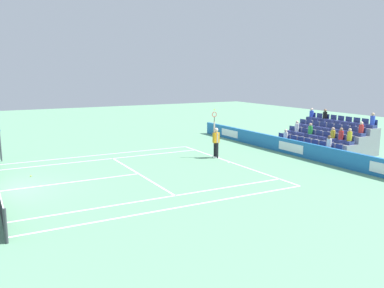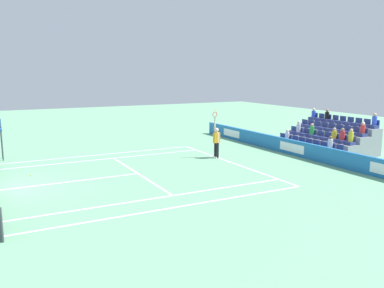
# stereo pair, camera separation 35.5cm
# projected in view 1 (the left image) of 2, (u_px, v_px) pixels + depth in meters

# --- Properties ---
(line_baseline) EXTENTS (10.97, 0.10, 0.01)m
(line_baseline) POSITION_uv_depth(u_px,v_px,m) (231.00, 162.00, 22.56)
(line_baseline) COLOR white
(line_baseline) RESTS_ON ground
(line_service) EXTENTS (8.23, 0.10, 0.01)m
(line_service) POSITION_uv_depth(u_px,v_px,m) (138.00, 174.00, 19.97)
(line_service) COLOR white
(line_service) RESTS_ON ground
(line_centre_service) EXTENTS (0.10, 6.40, 0.01)m
(line_centre_service) POSITION_uv_depth(u_px,v_px,m) (73.00, 182.00, 18.47)
(line_centre_service) COLOR white
(line_centre_service) RESTS_ON ground
(line_singles_sideline_left) EXTENTS (0.10, 11.89, 0.01)m
(line_singles_sideline_left) POSITION_uv_depth(u_px,v_px,m) (105.00, 159.00, 23.32)
(line_singles_sideline_left) COLOR white
(line_singles_sideline_left) RESTS_ON ground
(line_singles_sideline_right) EXTENTS (0.10, 11.89, 0.01)m
(line_singles_sideline_right) POSITION_uv_depth(u_px,v_px,m) (165.00, 197.00, 16.20)
(line_singles_sideline_right) COLOR white
(line_singles_sideline_right) RESTS_ON ground
(line_doubles_sideline_left) EXTENTS (0.10, 11.89, 0.01)m
(line_doubles_sideline_left) POSITION_uv_depth(u_px,v_px,m) (99.00, 155.00, 24.50)
(line_doubles_sideline_left) COLOR white
(line_doubles_sideline_left) RESTS_ON ground
(line_doubles_sideline_right) EXTENTS (0.10, 11.89, 0.01)m
(line_doubles_sideline_right) POSITION_uv_depth(u_px,v_px,m) (180.00, 207.00, 15.02)
(line_doubles_sideline_right) COLOR white
(line_doubles_sideline_right) RESTS_ON ground
(line_centre_mark) EXTENTS (0.10, 0.20, 0.01)m
(line_centre_mark) POSITION_uv_depth(u_px,v_px,m) (229.00, 162.00, 22.51)
(line_centre_mark) COLOR white
(line_centre_mark) RESTS_ON ground
(sponsor_barrier) EXTENTS (20.03, 0.22, 0.92)m
(sponsor_barrier) POSITION_uv_depth(u_px,v_px,m) (292.00, 147.00, 24.59)
(sponsor_barrier) COLOR #1E66AD
(sponsor_barrier) RESTS_ON ground
(tennis_player) EXTENTS (0.53, 0.36, 2.85)m
(tennis_player) POSITION_uv_depth(u_px,v_px,m) (216.00, 141.00, 23.60)
(tennis_player) COLOR black
(tennis_player) RESTS_ON ground
(stadium_stand) EXTENTS (5.58, 3.80, 2.60)m
(stadium_stand) POSITION_uv_depth(u_px,v_px,m) (327.00, 140.00, 25.92)
(stadium_stand) COLOR gray
(stadium_stand) RESTS_ON ground
(loose_tennis_ball) EXTENTS (0.07, 0.07, 0.07)m
(loose_tennis_ball) POSITION_uv_depth(u_px,v_px,m) (31.00, 176.00, 19.41)
(loose_tennis_ball) COLOR #D1E533
(loose_tennis_ball) RESTS_ON ground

